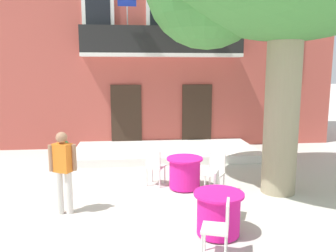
{
  "coord_description": "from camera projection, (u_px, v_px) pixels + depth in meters",
  "views": [
    {
      "loc": [
        -0.31,
        -7.47,
        2.82
      ],
      "look_at": [
        0.69,
        1.79,
        1.3
      ],
      "focal_mm": 36.67,
      "sensor_mm": 36.0,
      "label": 1
    }
  ],
  "objects": [
    {
      "name": "pedestrian_near_entrance",
      "position": [
        63.0,
        168.0,
        6.69
      ],
      "size": [
        0.53,
        0.35,
        1.65
      ],
      "color": "silver",
      "rests_on": "ground"
    },
    {
      "name": "cafe_chair_near_tree_1",
      "position": [
        216.0,
        170.0,
        7.92
      ],
      "size": [
        0.55,
        0.55,
        0.91
      ],
      "color": "silver",
      "rests_on": "ground"
    },
    {
      "name": "cafe_table_near_tree",
      "position": [
        185.0,
        173.0,
        8.21
      ],
      "size": [
        0.86,
        0.86,
        0.76
      ],
      "color": "#DB1984",
      "rests_on": "ground"
    },
    {
      "name": "ground_plane",
      "position": [
        146.0,
        195.0,
        7.82
      ],
      "size": [
        120.0,
        120.0,
        0.0
      ],
      "primitive_type": "plane",
      "color": "beige"
    },
    {
      "name": "cafe_chair_middle_0",
      "position": [
        220.0,
        225.0,
        5.12
      ],
      "size": [
        0.51,
        0.51,
        0.91
      ],
      "color": "silver",
      "rests_on": "ground"
    },
    {
      "name": "cafe_chair_near_tree_0",
      "position": [
        155.0,
        165.0,
        8.38
      ],
      "size": [
        0.54,
        0.54,
        0.91
      ],
      "color": "silver",
      "rests_on": "ground"
    },
    {
      "name": "entrance_step_platform",
      "position": [
        166.0,
        152.0,
        11.47
      ],
      "size": [
        5.98,
        2.68,
        0.25
      ],
      "primitive_type": "cube",
      "color": "silver",
      "rests_on": "ground"
    },
    {
      "name": "building_facade",
      "position": [
        158.0,
        47.0,
        14.15
      ],
      "size": [
        13.0,
        5.09,
        7.5
      ],
      "color": "#B24C42",
      "rests_on": "ground"
    },
    {
      "name": "cafe_table_middle",
      "position": [
        218.0,
        213.0,
        5.88
      ],
      "size": [
        0.86,
        0.86,
        0.76
      ],
      "color": "#DB1984",
      "rests_on": "ground"
    },
    {
      "name": "ground_planter_left",
      "position": [
        63.0,
        148.0,
        11.11
      ],
      "size": [
        0.41,
        0.41,
        0.59
      ],
      "color": "#47423D",
      "rests_on": "ground"
    },
    {
      "name": "cafe_chair_middle_1",
      "position": [
        221.0,
        191.0,
        6.59
      ],
      "size": [
        0.53,
        0.53,
        0.91
      ],
      "color": "silver",
      "rests_on": "ground"
    }
  ]
}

